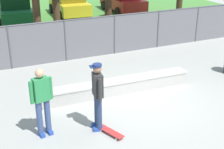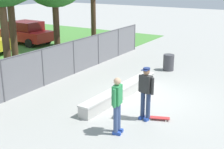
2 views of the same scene
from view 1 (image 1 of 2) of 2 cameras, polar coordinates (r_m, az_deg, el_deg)
The scene contains 10 objects.
ground_plane at distance 10.01m, azimuth 5.62°, elevation -4.89°, with size 80.00×80.00×0.00m, color #9E9E99.
grass_strip at distance 23.41m, azimuth -12.91°, elevation 10.89°, with size 27.43×20.00×0.02m, color #478438.
concrete_ledge at distance 10.42m, azimuth 0.94°, elevation -2.15°, with size 5.05×0.66×0.47m.
skateboarder at distance 8.16m, azimuth -2.57°, elevation -3.43°, with size 0.34×0.59×1.84m.
skateboard at distance 8.38m, azimuth -0.21°, elevation -10.19°, with size 0.47×0.82×0.09m.
chainlink_fence at distance 13.52m, azimuth -3.84°, elevation 6.90°, with size 15.50×0.07×1.72m.
car_green at distance 20.17m, azimuth -17.04°, elevation 11.02°, with size 2.14×4.26×1.66m.
car_yellow at distance 21.49m, azimuth -7.65°, elevation 12.48°, with size 2.14×4.26×1.66m.
car_red at distance 22.53m, azimuth 1.94°, elevation 13.14°, with size 2.14×4.26×1.66m.
bystander at distance 8.11m, azimuth -12.39°, elevation -4.36°, with size 0.59×0.33×1.82m.
Camera 1 is at (-4.52, -7.63, 4.65)m, focal length 51.25 mm.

